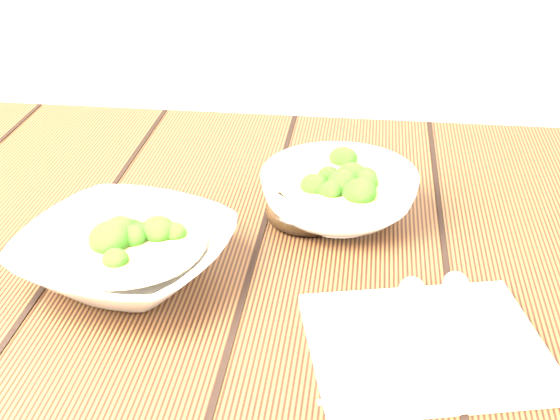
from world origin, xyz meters
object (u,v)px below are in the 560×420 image
object	(u,v)px
table	(275,346)
soup_bowl_front	(126,253)
napkin	(426,346)
soup_bowl_back	(339,193)
trivet	(308,211)

from	to	relation	value
table	soup_bowl_front	distance (m)	0.21
table	napkin	bearing A→B (deg)	-42.39
napkin	soup_bowl_front	bearing A→B (deg)	150.44
soup_bowl_back	trivet	distance (m)	0.04
soup_bowl_back	napkin	xyz separation A→B (m)	(0.09, -0.23, -0.03)
soup_bowl_back	napkin	distance (m)	0.25
soup_bowl_back	trivet	world-z (taller)	soup_bowl_back
napkin	trivet	bearing A→B (deg)	105.41
table	napkin	xyz separation A→B (m)	(0.15, -0.14, 0.13)
soup_bowl_front	soup_bowl_back	xyz separation A→B (m)	(0.20, 0.15, 0.00)
soup_bowl_front	trivet	world-z (taller)	soup_bowl_front
trivet	soup_bowl_front	bearing A→B (deg)	-140.94
soup_bowl_front	soup_bowl_back	distance (m)	0.25
trivet	soup_bowl_back	bearing A→B (deg)	19.43
table	napkin	size ratio (longest dim) A/B	5.96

